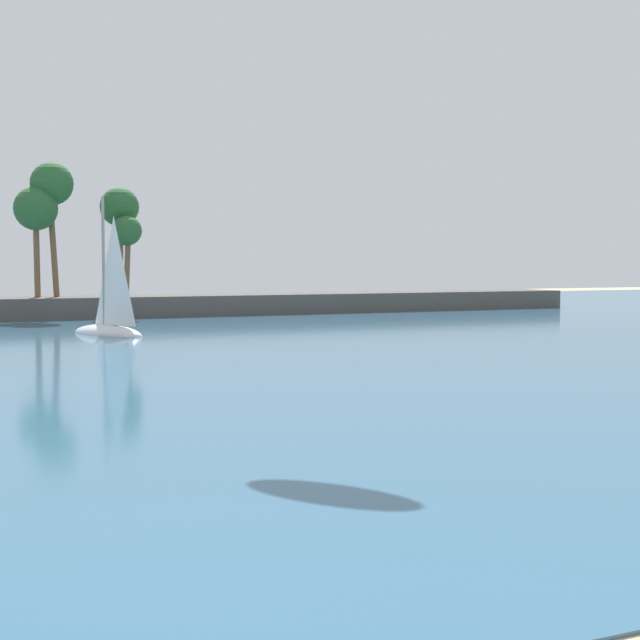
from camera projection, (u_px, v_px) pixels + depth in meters
sailboat_mid_bay at (109, 321)px, 57.40m from camera, size 4.62×6.66×9.39m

